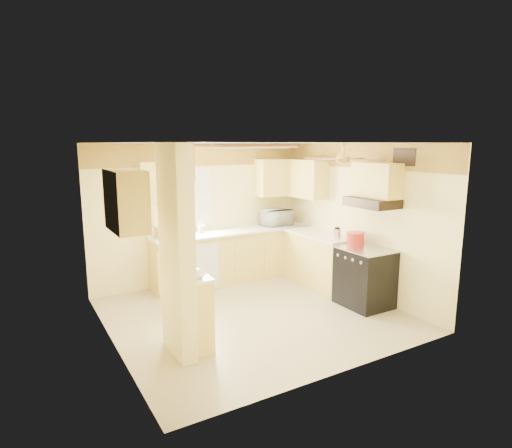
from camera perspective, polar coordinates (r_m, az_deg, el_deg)
floor at (r=6.47m, az=-0.31°, el=-11.96°), size 4.00×4.00×0.00m
ceiling at (r=5.97m, az=-0.34°, el=10.77°), size 4.00×4.00×0.00m
wall_back at (r=7.78m, az=-7.35°, el=1.41°), size 4.00×0.00×4.00m
wall_front at (r=4.60m, az=11.66°, el=-5.18°), size 4.00×0.00×4.00m
wall_left at (r=5.41m, az=-19.02°, el=-3.17°), size 0.00×3.80×3.80m
wall_right at (r=7.29m, az=13.41°, el=0.59°), size 0.00×3.80×3.80m
wallpaper_border at (r=7.66m, az=-7.48°, el=9.16°), size 4.00×0.02×0.40m
partition_column at (r=5.06m, az=-10.52°, el=-3.70°), size 0.20×0.70×2.50m
partition_ledge at (r=5.38m, az=-7.98°, el=-11.71°), size 0.25×0.55×0.90m
ledge_top at (r=5.22m, az=-8.11°, el=-6.93°), size 0.28×0.58×0.04m
lower_cabinets_back at (r=7.89m, az=-3.00°, el=-4.33°), size 3.00×0.60×0.90m
lower_cabinets_right at (r=7.71m, az=8.45°, el=-4.79°), size 0.60×1.40×0.90m
countertop_back at (r=7.77m, az=-3.00°, el=-1.00°), size 3.04×0.64×0.04m
countertop_right at (r=7.59m, az=8.49°, el=-1.38°), size 0.64×1.44×0.04m
dishwasher_panel at (r=7.31m, az=-7.11°, el=-5.77°), size 0.58×0.02×0.80m
window at (r=7.63m, az=-9.09°, el=3.46°), size 0.92×0.02×1.02m
upper_cab_back_left at (r=7.25m, az=-13.13°, el=5.33°), size 0.60×0.35×0.70m
upper_cab_back_right at (r=8.28m, az=3.00°, el=6.23°), size 0.90×0.35×0.70m
upper_cab_right at (r=8.05m, az=6.52°, el=6.05°), size 0.35×1.00×0.70m
upper_cab_left_wall at (r=5.10m, az=-16.94°, el=3.00°), size 0.35×0.75×0.70m
upper_cab_over_stove at (r=6.69m, az=15.84°, el=5.65°), size 0.35×0.76×0.52m
stove at (r=6.87m, az=14.30°, el=-6.85°), size 0.68×0.77×0.92m
range_hood at (r=6.67m, az=15.19°, el=2.81°), size 0.50×0.76×0.14m
poster_menu at (r=4.98m, az=-9.55°, el=3.15°), size 0.02×0.42×0.57m
poster_nashville at (r=5.11m, az=-9.32°, el=-4.10°), size 0.02×0.42×0.57m
ceiling_light_panel at (r=6.46m, az=-1.81°, el=10.36°), size 1.35×0.95×0.06m
ceiling_fan at (r=6.00m, az=11.50°, el=8.51°), size 1.15×1.15×0.26m
vent_grate at (r=6.55m, az=19.17°, el=8.43°), size 0.02×0.40×0.25m
microwave at (r=8.22m, az=2.77°, el=0.86°), size 0.55×0.37×0.30m
bowl at (r=5.10m, az=-8.12°, el=-6.77°), size 0.27×0.27×0.06m
dutch_oven at (r=6.96m, az=13.11°, el=-1.85°), size 0.29×0.29×0.20m
kettle at (r=7.18m, az=10.76°, el=-1.24°), size 0.13×0.13×0.20m
dish_rack at (r=7.30m, az=-12.01°, el=-1.21°), size 0.39×0.31×0.21m
utensil_crock at (r=7.59m, az=-7.34°, el=-0.68°), size 0.10×0.10×0.20m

